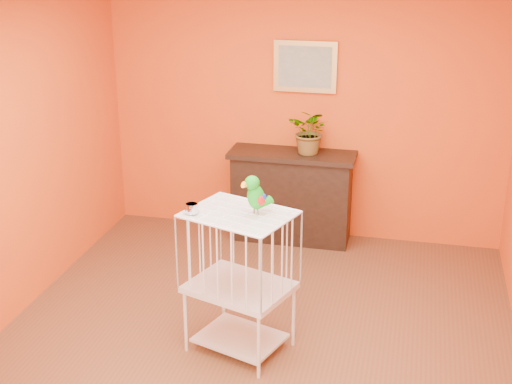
# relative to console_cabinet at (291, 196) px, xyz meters

# --- Properties ---
(ground) EXTENTS (4.50, 4.50, 0.00)m
(ground) POSITION_rel_console_cabinet_xyz_m (0.08, -2.03, -0.47)
(ground) COLOR brown
(ground) RESTS_ON ground
(room_shell) EXTENTS (4.50, 4.50, 4.50)m
(room_shell) POSITION_rel_console_cabinet_xyz_m (0.08, -2.03, 1.12)
(room_shell) COLOR #C84012
(room_shell) RESTS_ON ground
(console_cabinet) EXTENTS (1.25, 0.45, 0.93)m
(console_cabinet) POSITION_rel_console_cabinet_xyz_m (0.00, 0.00, 0.00)
(console_cabinet) COLOR black
(console_cabinet) RESTS_ON ground
(potted_plant) EXTENTS (0.51, 0.54, 0.35)m
(potted_plant) POSITION_rel_console_cabinet_xyz_m (0.18, 0.02, 0.64)
(potted_plant) COLOR #26722D
(potted_plant) RESTS_ON console_cabinet
(framed_picture) EXTENTS (0.62, 0.04, 0.50)m
(framed_picture) POSITION_rel_console_cabinet_xyz_m (0.08, 0.19, 1.28)
(framed_picture) COLOR #BC8943
(framed_picture) RESTS_ON room_shell
(birdcage) EXTENTS (0.86, 0.76, 1.11)m
(birdcage) POSITION_rel_console_cabinet_xyz_m (-0.00, -2.09, 0.11)
(birdcage) COLOR silver
(birdcage) RESTS_ON ground
(feed_cup) EXTENTS (0.10, 0.10, 0.07)m
(feed_cup) POSITION_rel_console_cabinet_xyz_m (-0.33, -2.16, 0.68)
(feed_cup) COLOR silver
(feed_cup) RESTS_ON birdcage
(parrot) EXTENTS (0.22, 0.23, 0.30)m
(parrot) POSITION_rel_console_cabinet_xyz_m (0.12, -2.07, 0.80)
(parrot) COLOR #59544C
(parrot) RESTS_ON birdcage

